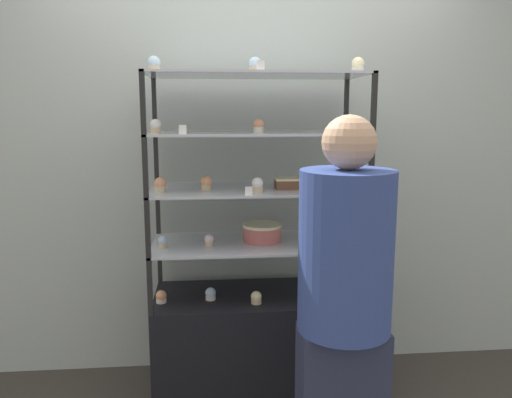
# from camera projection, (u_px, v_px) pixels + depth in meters

# --- Properties ---
(ground_plane) EXTENTS (20.00, 20.00, 0.00)m
(ground_plane) POSITION_uv_depth(u_px,v_px,m) (256.00, 393.00, 2.87)
(ground_plane) COLOR #38332D
(back_wall) EXTENTS (8.00, 0.05, 2.60)m
(back_wall) POSITION_uv_depth(u_px,v_px,m) (250.00, 161.00, 3.04)
(back_wall) COLOR #A8B2AD
(back_wall) RESTS_ON ground_plane
(display_base) EXTENTS (1.12, 0.52, 0.60)m
(display_base) POSITION_uv_depth(u_px,v_px,m) (256.00, 344.00, 2.82)
(display_base) COLOR black
(display_base) RESTS_ON ground_plane
(display_riser_lower) EXTENTS (1.12, 0.52, 0.30)m
(display_riser_lower) POSITION_uv_depth(u_px,v_px,m) (256.00, 245.00, 2.72)
(display_riser_lower) COLOR black
(display_riser_lower) RESTS_ON display_base
(display_riser_middle) EXTENTS (1.12, 0.52, 0.30)m
(display_riser_middle) POSITION_uv_depth(u_px,v_px,m) (256.00, 192.00, 2.67)
(display_riser_middle) COLOR black
(display_riser_middle) RESTS_ON display_riser_lower
(display_riser_upper) EXTENTS (1.12, 0.52, 0.30)m
(display_riser_upper) POSITION_uv_depth(u_px,v_px,m) (256.00, 136.00, 2.62)
(display_riser_upper) COLOR black
(display_riser_upper) RESTS_ON display_riser_middle
(display_riser_top) EXTENTS (1.12, 0.52, 0.30)m
(display_riser_top) POSITION_uv_depth(u_px,v_px,m) (256.00, 78.00, 2.57)
(display_riser_top) COLOR black
(display_riser_top) RESTS_ON display_riser_upper
(layer_cake_centerpiece) EXTENTS (0.21, 0.21, 0.10)m
(layer_cake_centerpiece) POSITION_uv_depth(u_px,v_px,m) (262.00, 232.00, 2.73)
(layer_cake_centerpiece) COLOR #C66660
(layer_cake_centerpiece) RESTS_ON display_riser_lower
(sheet_cake_frosted) EXTENTS (0.22, 0.13, 0.06)m
(sheet_cake_frosted) POSITION_uv_depth(u_px,v_px,m) (296.00, 183.00, 2.66)
(sheet_cake_frosted) COLOR brown
(sheet_cake_frosted) RESTS_ON display_riser_middle
(cupcake_0) EXTENTS (0.06, 0.06, 0.07)m
(cupcake_0) POSITION_uv_depth(u_px,v_px,m) (161.00, 297.00, 2.64)
(cupcake_0) COLOR beige
(cupcake_0) RESTS_ON display_base
(cupcake_1) EXTENTS (0.06, 0.06, 0.07)m
(cupcake_1) POSITION_uv_depth(u_px,v_px,m) (211.00, 294.00, 2.68)
(cupcake_1) COLOR beige
(cupcake_1) RESTS_ON display_base
(cupcake_2) EXTENTS (0.06, 0.06, 0.07)m
(cupcake_2) POSITION_uv_depth(u_px,v_px,m) (256.00, 298.00, 2.63)
(cupcake_2) COLOR #CCB28C
(cupcake_2) RESTS_ON display_base
(cupcake_3) EXTENTS (0.06, 0.06, 0.07)m
(cupcake_3) POSITION_uv_depth(u_px,v_px,m) (305.00, 294.00, 2.68)
(cupcake_3) COLOR beige
(cupcake_3) RESTS_ON display_base
(cupcake_4) EXTENTS (0.06, 0.06, 0.07)m
(cupcake_4) POSITION_uv_depth(u_px,v_px,m) (349.00, 293.00, 2.69)
(cupcake_4) COLOR white
(cupcake_4) RESTS_ON display_base
(price_tag_0) EXTENTS (0.04, 0.00, 0.04)m
(price_tag_0) POSITION_uv_depth(u_px,v_px,m) (322.00, 304.00, 2.56)
(price_tag_0) COLOR white
(price_tag_0) RESTS_ON display_base
(cupcake_5) EXTENTS (0.05, 0.05, 0.06)m
(cupcake_5) POSITION_uv_depth(u_px,v_px,m) (163.00, 242.00, 2.60)
(cupcake_5) COLOR #CCB28C
(cupcake_5) RESTS_ON display_riser_lower
(cupcake_6) EXTENTS (0.05, 0.05, 0.06)m
(cupcake_6) POSITION_uv_depth(u_px,v_px,m) (209.00, 240.00, 2.63)
(cupcake_6) COLOR #CCB28C
(cupcake_6) RESTS_ON display_riser_lower
(cupcake_7) EXTENTS (0.05, 0.05, 0.06)m
(cupcake_7) POSITION_uv_depth(u_px,v_px,m) (306.00, 239.00, 2.66)
(cupcake_7) COLOR #CCB28C
(cupcake_7) RESTS_ON display_riser_lower
(cupcake_8) EXTENTS (0.05, 0.05, 0.06)m
(cupcake_8) POSITION_uv_depth(u_px,v_px,m) (353.00, 241.00, 2.63)
(cupcake_8) COLOR beige
(cupcake_8) RESTS_ON display_riser_lower
(price_tag_1) EXTENTS (0.04, 0.00, 0.04)m
(price_tag_1) POSITION_uv_depth(u_px,v_px,m) (329.00, 248.00, 2.51)
(price_tag_1) COLOR white
(price_tag_1) RESTS_ON display_riser_lower
(cupcake_9) EXTENTS (0.06, 0.06, 0.07)m
(cupcake_9) POSITION_uv_depth(u_px,v_px,m) (160.00, 185.00, 2.54)
(cupcake_9) COLOR #CCB28C
(cupcake_9) RESTS_ON display_riser_middle
(cupcake_10) EXTENTS (0.06, 0.06, 0.07)m
(cupcake_10) POSITION_uv_depth(u_px,v_px,m) (206.00, 183.00, 2.59)
(cupcake_10) COLOR #CCB28C
(cupcake_10) RESTS_ON display_riser_middle
(cupcake_11) EXTENTS (0.06, 0.06, 0.07)m
(cupcake_11) POSITION_uv_depth(u_px,v_px,m) (257.00, 185.00, 2.52)
(cupcake_11) COLOR #CCB28C
(cupcake_11) RESTS_ON display_riser_middle
(cupcake_12) EXTENTS (0.06, 0.06, 0.07)m
(cupcake_12) POSITION_uv_depth(u_px,v_px,m) (353.00, 182.00, 2.64)
(cupcake_12) COLOR white
(cupcake_12) RESTS_ON display_riser_middle
(price_tag_2) EXTENTS (0.04, 0.00, 0.04)m
(price_tag_2) POSITION_uv_depth(u_px,v_px,m) (249.00, 191.00, 2.42)
(price_tag_2) COLOR white
(price_tag_2) RESTS_ON display_riser_middle
(cupcake_13) EXTENTS (0.05, 0.05, 0.07)m
(cupcake_13) POSITION_uv_depth(u_px,v_px,m) (156.00, 126.00, 2.48)
(cupcake_13) COLOR #CCB28C
(cupcake_13) RESTS_ON display_riser_upper
(cupcake_14) EXTENTS (0.05, 0.05, 0.07)m
(cupcake_14) POSITION_uv_depth(u_px,v_px,m) (258.00, 126.00, 2.54)
(cupcake_14) COLOR beige
(cupcake_14) RESTS_ON display_riser_upper
(cupcake_15) EXTENTS (0.05, 0.05, 0.07)m
(cupcake_15) POSITION_uv_depth(u_px,v_px,m) (354.00, 126.00, 2.59)
(cupcake_15) COLOR white
(cupcake_15) RESTS_ON display_riser_upper
(price_tag_3) EXTENTS (0.04, 0.00, 0.04)m
(price_tag_3) POSITION_uv_depth(u_px,v_px,m) (183.00, 130.00, 2.34)
(price_tag_3) COLOR white
(price_tag_3) RESTS_ON display_riser_upper
(cupcake_16) EXTENTS (0.06, 0.06, 0.07)m
(cupcake_16) POSITION_uv_depth(u_px,v_px,m) (154.00, 64.00, 2.41)
(cupcake_16) COLOR #CCB28C
(cupcake_16) RESTS_ON display_riser_top
(cupcake_17) EXTENTS (0.06, 0.06, 0.07)m
(cupcake_17) POSITION_uv_depth(u_px,v_px,m) (255.00, 65.00, 2.46)
(cupcake_17) COLOR #CCB28C
(cupcake_17) RESTS_ON display_riser_top
(cupcake_18) EXTENTS (0.06, 0.06, 0.07)m
(cupcake_18) POSITION_uv_depth(u_px,v_px,m) (358.00, 65.00, 2.46)
(cupcake_18) COLOR beige
(cupcake_18) RESTS_ON display_riser_top
(price_tag_4) EXTENTS (0.04, 0.00, 0.04)m
(price_tag_4) POSITION_uv_depth(u_px,v_px,m) (261.00, 65.00, 2.33)
(price_tag_4) COLOR white
(price_tag_4) RESTS_ON display_riser_top
(customer_figure) EXTENTS (0.37, 0.37, 1.59)m
(customer_figure) POSITION_uv_depth(u_px,v_px,m) (344.00, 302.00, 1.98)
(customer_figure) COLOR #282D47
(customer_figure) RESTS_ON ground_plane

